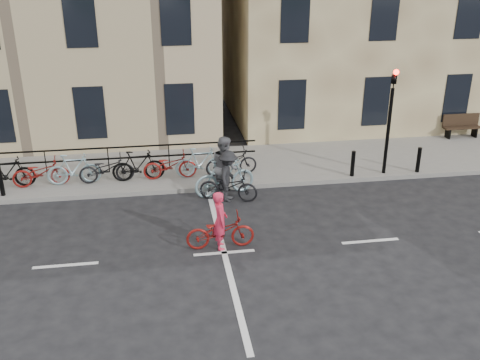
{
  "coord_description": "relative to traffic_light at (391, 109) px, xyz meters",
  "views": [
    {
      "loc": [
        -1.48,
        -12.04,
        7.1
      ],
      "look_at": [
        0.77,
        2.21,
        1.1
      ],
      "focal_mm": 40.0,
      "sensor_mm": 36.0,
      "label": 1
    }
  ],
  "objects": [
    {
      "name": "ground",
      "position": [
        -6.2,
        -4.34,
        -2.45
      ],
      "size": [
        120.0,
        120.0,
        0.0
      ],
      "primitive_type": "plane",
      "color": "black",
      "rests_on": "ground"
    },
    {
      "name": "cyclist_grey",
      "position": [
        -5.7,
        -0.66,
        -1.65
      ],
      "size": [
        2.12,
        1.12,
        1.98
      ],
      "rotation": [
        0.0,
        0.0,
        1.84
      ],
      "color": "#85A6AF",
      "rests_on": "ground"
    },
    {
      "name": "cyclist_pink",
      "position": [
        -6.26,
        -4.03,
        -1.9
      ],
      "size": [
        1.8,
        0.64,
        1.6
      ],
      "rotation": [
        0.0,
        0.0,
        1.58
      ],
      "color": "maroon",
      "rests_on": "ground"
    },
    {
      "name": "bollard_west",
      "position": [
        1.2,
        -0.09,
        -1.85
      ],
      "size": [
        0.14,
        0.14,
        0.9
      ],
      "primitive_type": "cylinder",
      "color": "black",
      "rests_on": "sidewalk"
    },
    {
      "name": "bench",
      "position": [
        4.8,
        3.39,
        -1.78
      ],
      "size": [
        1.6,
        0.41,
        0.97
      ],
      "color": "black",
      "rests_on": "sidewalk"
    },
    {
      "name": "parked_bikes",
      "position": [
        -9.5,
        0.7,
        -1.81
      ],
      "size": [
        10.4,
        1.23,
        1.05
      ],
      "color": "black",
      "rests_on": "sidewalk"
    },
    {
      "name": "traffic_light",
      "position": [
        0.0,
        0.0,
        0.0
      ],
      "size": [
        0.18,
        0.3,
        3.9
      ],
      "color": "black",
      "rests_on": "sidewalk"
    },
    {
      "name": "bollard_east",
      "position": [
        -1.2,
        -0.09,
        -1.85
      ],
      "size": [
        0.14,
        0.14,
        0.9
      ],
      "primitive_type": "cylinder",
      "color": "black",
      "rests_on": "sidewalk"
    },
    {
      "name": "cyclist_dark",
      "position": [
        -5.64,
        -1.11,
        -1.8
      ],
      "size": [
        1.96,
        1.2,
        1.65
      ],
      "rotation": [
        0.0,
        0.0,
        1.26
      ],
      "color": "black",
      "rests_on": "ground"
    },
    {
      "name": "sidewalk",
      "position": [
        -10.2,
        1.66,
        -2.38
      ],
      "size": [
        46.0,
        4.0,
        0.15
      ],
      "primitive_type": "cube",
      "color": "slate",
      "rests_on": "ground"
    }
  ]
}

